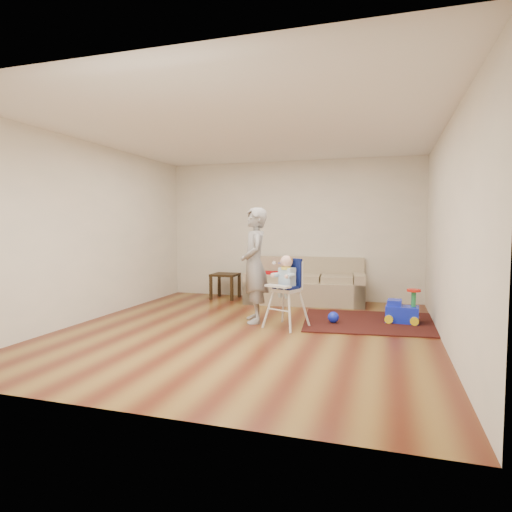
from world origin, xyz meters
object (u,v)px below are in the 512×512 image
(side_table, at_px, (225,286))
(toy_ball, at_px, (333,317))
(high_chair, at_px, (286,293))
(sofa, at_px, (305,281))
(ride_on_toy, at_px, (402,305))
(adult, at_px, (254,265))

(side_table, height_order, toy_ball, side_table)
(side_table, distance_m, toy_ball, 2.82)
(side_table, bearing_deg, high_chair, -49.74)
(sofa, distance_m, high_chair, 1.99)
(sofa, height_order, side_table, sofa)
(sofa, bearing_deg, ride_on_toy, -41.17)
(side_table, bearing_deg, adult, -57.18)
(side_table, distance_m, adult, 2.24)
(sofa, distance_m, side_table, 1.60)
(sofa, relative_size, side_table, 4.54)
(sofa, height_order, high_chair, high_chair)
(sofa, xyz_separation_m, toy_ball, (0.72, -1.56, -0.32))
(sofa, height_order, ride_on_toy, sofa)
(toy_ball, bearing_deg, side_table, 145.46)
(side_table, distance_m, ride_on_toy, 3.52)
(high_chair, bearing_deg, side_table, 152.21)
(toy_ball, relative_size, adult, 0.09)
(side_table, bearing_deg, sofa, -1.10)
(side_table, xyz_separation_m, ride_on_toy, (3.28, -1.26, 0.02))
(sofa, relative_size, high_chair, 2.17)
(high_chair, bearing_deg, ride_on_toy, 47.35)
(ride_on_toy, relative_size, toy_ball, 3.12)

